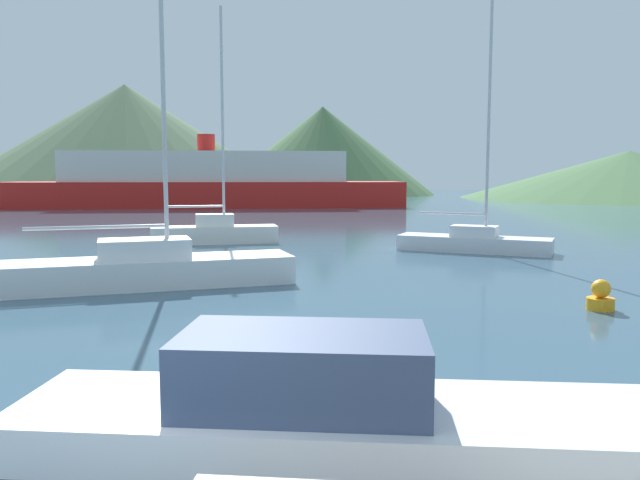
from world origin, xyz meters
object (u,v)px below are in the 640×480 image
(sailboat_outer, at_px, (215,231))
(sailboat_inner, at_px, (474,239))
(motorboat_near, at_px, (431,432))
(buoy_marker, at_px, (601,297))
(ferry_distant, at_px, (207,183))
(sailboat_middle, at_px, (145,268))

(sailboat_outer, bearing_deg, sailboat_inner, -27.94)
(motorboat_near, distance_m, buoy_marker, 9.45)
(motorboat_near, height_order, ferry_distant, ferry_distant)
(buoy_marker, bearing_deg, motorboat_near, -118.56)
(sailboat_inner, distance_m, sailboat_outer, 11.35)
(motorboat_near, bearing_deg, sailboat_middle, 123.70)
(sailboat_outer, distance_m, buoy_marker, 17.81)
(motorboat_near, height_order, buoy_marker, motorboat_near)
(ferry_distant, height_order, buoy_marker, ferry_distant)
(sailboat_inner, distance_m, sailboat_middle, 13.51)
(sailboat_middle, relative_size, buoy_marker, 11.66)
(motorboat_near, height_order, sailboat_middle, sailboat_middle)
(motorboat_near, distance_m, ferry_distant, 53.91)
(sailboat_inner, bearing_deg, motorboat_near, -81.15)
(motorboat_near, bearing_deg, ferry_distant, 107.31)
(sailboat_inner, xyz_separation_m, sailboat_outer, (-11.17, 2.02, 0.08))
(sailboat_outer, bearing_deg, buoy_marker, -63.29)
(sailboat_outer, relative_size, ferry_distant, 0.28)
(sailboat_middle, xyz_separation_m, buoy_marker, (11.54, -1.91, -0.22))
(sailboat_middle, bearing_deg, ferry_distant, 79.80)
(ferry_distant, distance_m, buoy_marker, 47.94)
(motorboat_near, relative_size, ferry_distant, 0.23)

